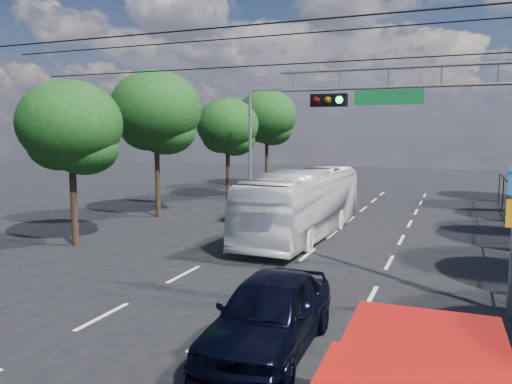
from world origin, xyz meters
The scene contains 11 objects.
lane_markings centered at (0.00, 14.00, 0.01)m, with size 6.12×38.00×0.01m.
signal_mast centered at (5.28, 7.99, 5.24)m, with size 6.43×0.39×9.50m.
streetlight_left centered at (-6.33, 22.00, 3.94)m, with size 2.09×0.22×7.08m.
utility_wires centered at (0.00, 8.83, 7.23)m, with size 22.00×5.04×0.74m.
tree_left_b centered at (-9.18, 10.02, 4.58)m, with size 4.08×4.08×6.63m.
tree_left_c centered at (-9.78, 17.02, 5.40)m, with size 4.80×4.80×7.80m.
tree_left_d centered at (-9.38, 25.02, 4.72)m, with size 4.20×4.20×6.83m.
tree_left_e centered at (-9.58, 33.02, 5.53)m, with size 4.92×4.92×7.99m.
navy_hatchback centered at (1.54, 3.74, 0.81)m, with size 1.91×4.75×1.62m, color black.
white_bus centered at (-1.11, 15.16, 1.47)m, with size 2.47×10.54×2.94m, color silver.
white_van centered at (-5.06, 18.90, 0.68)m, with size 1.44×4.14×1.36m, color silver.
Camera 1 is at (5.05, -5.69, 4.60)m, focal length 35.00 mm.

